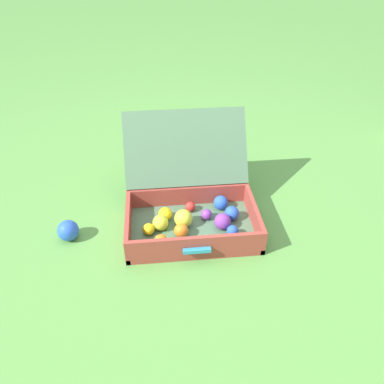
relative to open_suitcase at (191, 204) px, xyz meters
name	(u,v)px	position (x,y,z in m)	size (l,w,h in m)	color
ground_plane	(185,237)	(-0.04, -0.11, -0.09)	(16.00, 16.00, 0.00)	#569342
open_suitcase	(191,204)	(0.00, 0.00, 0.00)	(0.56, 0.58, 0.41)	#4C7051
stray_ball_on_grass	(68,231)	(-0.53, -0.06, -0.05)	(0.09, 0.09, 0.09)	blue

